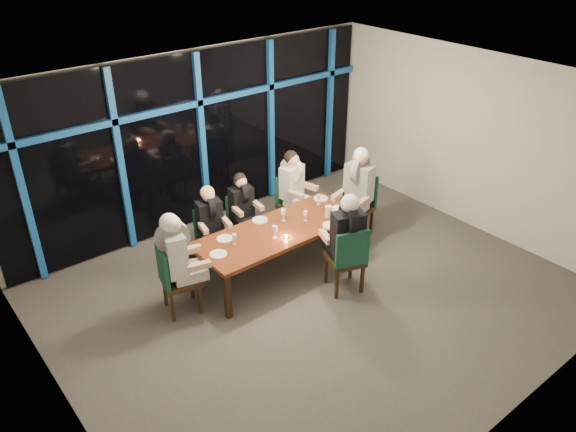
{
  "coord_description": "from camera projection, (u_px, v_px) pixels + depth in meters",
  "views": [
    {
      "loc": [
        -4.42,
        -4.86,
        4.96
      ],
      "look_at": [
        0.0,
        0.6,
        1.05
      ],
      "focal_mm": 35.0,
      "sensor_mm": 36.0,
      "label": 1
    }
  ],
  "objects": [
    {
      "name": "chair_far_right",
      "position": [
        290.0,
        199.0,
        9.61
      ],
      "size": [
        0.54,
        0.54,
        0.98
      ],
      "rotation": [
        0.0,
        0.0,
        0.22
      ],
      "color": "#311F10",
      "rests_on": "ground"
    },
    {
      "name": "dining_table",
      "position": [
        280.0,
        232.0,
        8.35
      ],
      "size": [
        2.6,
        1.0,
        0.75
      ],
      "color": "brown",
      "rests_on": "ground"
    },
    {
      "name": "wine_glass_e",
      "position": [
        318.0,
        197.0,
        8.94
      ],
      "size": [
        0.06,
        0.06,
        0.17
      ],
      "color": "silver",
      "rests_on": "dining_table"
    },
    {
      "name": "chair_end_left",
      "position": [
        173.0,
        276.0,
        7.54
      ],
      "size": [
        0.58,
        0.58,
        1.05
      ],
      "rotation": [
        0.0,
        0.0,
        1.34
      ],
      "color": "#311F10",
      "rests_on": "ground"
    },
    {
      "name": "tea_light",
      "position": [
        286.0,
        236.0,
        8.1
      ],
      "size": [
        0.05,
        0.05,
        0.03
      ],
      "primitive_type": "cylinder",
      "color": "#FEA94C",
      "rests_on": "dining_table"
    },
    {
      "name": "wine_bottle",
      "position": [
        343.0,
        204.0,
        8.72
      ],
      "size": [
        0.08,
        0.08,
        0.34
      ],
      "rotation": [
        0.0,
        0.0,
        0.19
      ],
      "color": "black",
      "rests_on": "dining_table"
    },
    {
      "name": "chair_far_left",
      "position": [
        210.0,
        233.0,
        8.68
      ],
      "size": [
        0.49,
        0.49,
        0.91
      ],
      "rotation": [
        0.0,
        0.0,
        -0.2
      ],
      "color": "#311F10",
      "rests_on": "ground"
    },
    {
      "name": "plate_far_right",
      "position": [
        321.0,
        199.0,
        9.15
      ],
      "size": [
        0.24,
        0.24,
        0.01
      ],
      "primitive_type": "cylinder",
      "color": "white",
      "rests_on": "dining_table"
    },
    {
      "name": "plate_near_mid",
      "position": [
        330.0,
        225.0,
        8.39
      ],
      "size": [
        0.24,
        0.24,
        0.01
      ],
      "primitive_type": "cylinder",
      "color": "white",
      "rests_on": "dining_table"
    },
    {
      "name": "chair_end_right",
      "position": [
        359.0,
        202.0,
        9.38
      ],
      "size": [
        0.61,
        0.61,
        1.08
      ],
      "rotation": [
        0.0,
        0.0,
        4.97
      ],
      "color": "#311F10",
      "rests_on": "ground"
    },
    {
      "name": "water_pitcher",
      "position": [
        328.0,
        211.0,
        8.59
      ],
      "size": [
        0.11,
        0.1,
        0.18
      ],
      "rotation": [
        0.0,
        0.0,
        0.18
      ],
      "color": "silver",
      "rests_on": "dining_table"
    },
    {
      "name": "plate_far_mid",
      "position": [
        260.0,
        220.0,
        8.53
      ],
      "size": [
        0.24,
        0.24,
        0.01
      ],
      "primitive_type": "cylinder",
      "color": "white",
      "rests_on": "dining_table"
    },
    {
      "name": "diner_end_left",
      "position": [
        177.0,
        249.0,
        7.37
      ],
      "size": [
        0.7,
        0.59,
        1.02
      ],
      "rotation": [
        0.0,
        0.0,
        1.34
      ],
      "color": "black",
      "rests_on": "ground"
    },
    {
      "name": "wine_glass_d",
      "position": [
        234.0,
        237.0,
        7.88
      ],
      "size": [
        0.06,
        0.06,
        0.17
      ],
      "color": "silver",
      "rests_on": "dining_table"
    },
    {
      "name": "diner_far_right",
      "position": [
        294.0,
        179.0,
        9.37
      ],
      "size": [
        0.55,
        0.66,
        0.95
      ],
      "rotation": [
        0.0,
        0.0,
        0.22
      ],
      "color": "white",
      "rests_on": "ground"
    },
    {
      "name": "wine_glass_c",
      "position": [
        306.0,
        214.0,
        8.47
      ],
      "size": [
        0.06,
        0.06,
        0.16
      ],
      "color": "silver",
      "rests_on": "dining_table"
    },
    {
      "name": "window_wall",
      "position": [
        201.0,
        137.0,
        9.39
      ],
      "size": [
        6.86,
        0.43,
        2.94
      ],
      "color": "black",
      "rests_on": "ground"
    },
    {
      "name": "chair_near_mid",
      "position": [
        348.0,
        257.0,
        7.93
      ],
      "size": [
        0.63,
        0.63,
        1.07
      ],
      "rotation": [
        0.0,
        0.0,
        2.79
      ],
      "color": "#311F10",
      "rests_on": "ground"
    },
    {
      "name": "wine_glass_a",
      "position": [
        275.0,
        229.0,
        8.02
      ],
      "size": [
        0.08,
        0.08,
        0.19
      ],
      "color": "silver",
      "rests_on": "dining_table"
    },
    {
      "name": "chair_far_mid",
      "position": [
        241.0,
        218.0,
        9.13
      ],
      "size": [
        0.46,
        0.46,
        0.89
      ],
      "rotation": [
        0.0,
        0.0,
        -0.12
      ],
      "color": "#311F10",
      "rests_on": "ground"
    },
    {
      "name": "diner_far_left",
      "position": [
        210.0,
        215.0,
        8.44
      ],
      "size": [
        0.5,
        0.6,
        0.88
      ],
      "rotation": [
        0.0,
        0.0,
        -0.2
      ],
      "color": "black",
      "rests_on": "ground"
    },
    {
      "name": "plate_end_right",
      "position": [
        339.0,
        209.0,
        8.85
      ],
      "size": [
        0.24,
        0.24,
        0.01
      ],
      "primitive_type": "cylinder",
      "color": "white",
      "rests_on": "dining_table"
    },
    {
      "name": "diner_end_right",
      "position": [
        358.0,
        181.0,
        9.11
      ],
      "size": [
        0.73,
        0.62,
        1.05
      ],
      "rotation": [
        0.0,
        0.0,
        4.97
      ],
      "color": "black",
      "rests_on": "ground"
    },
    {
      "name": "plate_far_left",
      "position": [
        225.0,
        239.0,
        8.06
      ],
      "size": [
        0.24,
        0.24,
        0.01
      ],
      "primitive_type": "cylinder",
      "color": "white",
      "rests_on": "dining_table"
    },
    {
      "name": "plate_end_left",
      "position": [
        218.0,
        254.0,
        7.7
      ],
      "size": [
        0.24,
        0.24,
        0.01
      ],
      "primitive_type": "cylinder",
      "color": "white",
      "rests_on": "dining_table"
    },
    {
      "name": "room",
      "position": [
        318.0,
        167.0,
        7.16
      ],
      "size": [
        7.04,
        7.0,
        3.02
      ],
      "color": "#524D48",
      "rests_on": "ground"
    },
    {
      "name": "diner_near_mid",
      "position": [
        347.0,
        228.0,
        7.8
      ],
      "size": [
        0.65,
        0.73,
        1.04
      ],
      "rotation": [
        0.0,
        0.0,
        2.79
      ],
      "color": "black",
      "rests_on": "ground"
    },
    {
      "name": "diner_far_mid",
      "position": [
        242.0,
        200.0,
        8.9
      ],
      "size": [
        0.47,
        0.57,
        0.86
      ],
      "rotation": [
        0.0,
        0.0,
        -0.12
      ],
      "color": "black",
      "rests_on": "ground"
    },
    {
      "name": "wine_glass_b",
      "position": [
        283.0,
        212.0,
        8.47
      ],
      "size": [
        0.07,
        0.07,
        0.19
      ],
      "color": "white",
      "rests_on": "dining_table"
    }
  ]
}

